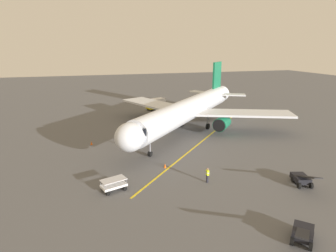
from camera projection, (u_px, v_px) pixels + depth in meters
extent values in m
plane|color=#565659|center=(186.00, 127.00, 54.55)|extent=(220.00, 220.00, 0.00)
cube|color=yellow|center=(201.00, 142.00, 46.10)|extent=(27.64, 29.24, 0.01)
cylinder|color=silver|center=(189.00, 109.00, 50.56)|extent=(26.11, 27.33, 3.80)
ellipsoid|color=silver|center=(130.00, 137.00, 34.92)|extent=(5.37, 5.39, 3.61)
cone|color=silver|center=(220.00, 94.00, 66.46)|extent=(4.55, 4.53, 3.42)
cube|color=black|center=(136.00, 130.00, 35.97)|extent=(3.45, 3.38, 0.90)
cube|color=silver|center=(242.00, 113.00, 50.19)|extent=(17.77, 11.05, 0.36)
cylinder|color=#146B47|center=(222.00, 123.00, 49.44)|extent=(4.01, 4.05, 2.30)
cylinder|color=black|center=(219.00, 126.00, 47.94)|extent=(1.66, 1.59, 2.10)
cube|color=silver|center=(157.00, 105.00, 57.64)|extent=(11.83, 17.67, 0.36)
cylinder|color=#146B47|center=(162.00, 116.00, 54.51)|extent=(4.01, 4.05, 2.30)
cylinder|color=black|center=(158.00, 118.00, 53.00)|extent=(1.66, 1.59, 2.10)
cube|color=#146B47|center=(217.00, 79.00, 62.87)|extent=(3.56, 3.74, 7.20)
cube|color=silver|center=(230.00, 95.00, 62.07)|extent=(6.81, 4.91, 0.24)
cube|color=silver|center=(202.00, 93.00, 64.86)|extent=(5.17, 6.77, 0.24)
cylinder|color=slate|center=(150.00, 144.00, 39.58)|extent=(0.24, 0.24, 2.77)
cylinder|color=black|center=(150.00, 154.00, 39.95)|extent=(0.81, 0.82, 0.70)
cylinder|color=slate|center=(208.00, 119.00, 52.58)|extent=(0.24, 0.24, 2.77)
cylinder|color=black|center=(208.00, 126.00, 52.94)|extent=(1.08, 1.11, 1.10)
cylinder|color=slate|center=(182.00, 116.00, 54.85)|extent=(0.24, 0.24, 2.77)
cylinder|color=black|center=(182.00, 123.00, 55.22)|extent=(1.08, 1.11, 1.10)
cylinder|color=#23232D|center=(207.00, 179.00, 32.26)|extent=(0.26, 0.26, 0.88)
cube|color=#D8EA19|center=(208.00, 173.00, 32.06)|extent=(0.25, 0.39, 0.60)
cube|color=silver|center=(208.00, 173.00, 32.06)|extent=(0.26, 0.41, 0.10)
sphere|color=#9E7051|center=(208.00, 169.00, 31.95)|extent=(0.22, 0.22, 0.22)
cylinder|color=#23232D|center=(141.00, 137.00, 47.28)|extent=(0.26, 0.26, 0.88)
cube|color=orange|center=(141.00, 132.00, 47.08)|extent=(0.30, 0.42, 0.60)
cube|color=silver|center=(141.00, 132.00, 47.08)|extent=(0.31, 0.44, 0.10)
sphere|color=#9E7051|center=(141.00, 130.00, 46.97)|extent=(0.22, 0.22, 0.22)
cube|color=black|center=(301.00, 178.00, 31.94)|extent=(2.03, 2.52, 0.60)
cube|color=black|center=(309.00, 177.00, 30.16)|extent=(1.87, 3.86, 1.61)
cylinder|color=black|center=(311.00, 186.00, 30.92)|extent=(0.41, 0.68, 0.64)
cylinder|color=black|center=(299.00, 186.00, 30.90)|extent=(0.41, 0.68, 0.64)
cylinder|color=black|center=(305.00, 179.00, 32.36)|extent=(0.41, 0.68, 0.64)
cylinder|color=black|center=(293.00, 179.00, 32.34)|extent=(0.41, 0.68, 0.64)
cube|color=black|center=(303.00, 232.00, 22.66)|extent=(2.62, 2.61, 0.60)
cube|color=black|center=(303.00, 233.00, 21.07)|extent=(3.30, 3.28, 1.61)
cylinder|color=black|center=(311.00, 247.00, 21.47)|extent=(0.63, 0.63, 0.64)
cylinder|color=black|center=(292.00, 241.00, 22.07)|extent=(0.63, 0.63, 0.64)
cylinder|color=black|center=(312.00, 236.00, 22.74)|extent=(0.63, 0.63, 0.64)
cylinder|color=black|center=(294.00, 231.00, 23.34)|extent=(0.63, 0.63, 0.64)
cube|color=yellow|center=(151.00, 106.00, 68.50)|extent=(2.34, 2.44, 1.20)
cube|color=black|center=(149.00, 106.00, 68.00)|extent=(0.86, 1.61, 0.70)
cube|color=silver|center=(157.00, 103.00, 69.60)|extent=(4.11, 3.32, 2.20)
cylinder|color=black|center=(152.00, 109.00, 68.03)|extent=(0.87, 0.58, 0.84)
cylinder|color=black|center=(148.00, 108.00, 68.97)|extent=(0.87, 0.58, 0.84)
cylinder|color=black|center=(162.00, 107.00, 70.06)|extent=(0.87, 0.58, 0.84)
cylinder|color=black|center=(159.00, 107.00, 71.00)|extent=(0.87, 0.58, 0.84)
cube|color=white|center=(114.00, 185.00, 30.41)|extent=(2.91, 2.16, 0.24)
cube|color=silver|center=(113.00, 180.00, 30.23)|extent=(2.91, 2.16, 0.08)
cylinder|color=slate|center=(105.00, 187.00, 29.15)|extent=(0.06, 0.06, 0.55)
cylinder|color=slate|center=(100.00, 183.00, 30.13)|extent=(0.06, 0.06, 0.55)
cylinder|color=slate|center=(127.00, 181.00, 30.48)|extent=(0.06, 0.06, 0.55)
cylinder|color=slate|center=(121.00, 177.00, 31.46)|extent=(0.06, 0.06, 0.55)
cylinder|color=black|center=(108.00, 193.00, 29.46)|extent=(0.50, 0.38, 0.44)
cylinder|color=black|center=(103.00, 188.00, 30.49)|extent=(0.50, 0.38, 0.44)
cylinder|color=black|center=(125.00, 188.00, 30.51)|extent=(0.50, 0.38, 0.44)
cylinder|color=black|center=(119.00, 184.00, 31.54)|extent=(0.50, 0.38, 0.44)
cone|color=#F2590F|center=(91.00, 143.00, 44.65)|extent=(0.32, 0.32, 0.55)
cone|color=#F2590F|center=(165.00, 166.00, 36.17)|extent=(0.32, 0.32, 0.55)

